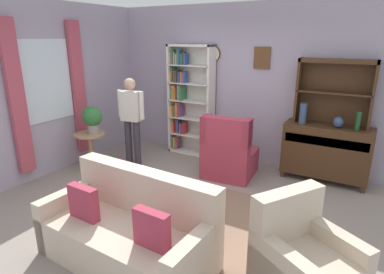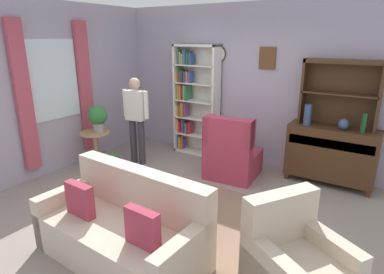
% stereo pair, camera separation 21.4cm
% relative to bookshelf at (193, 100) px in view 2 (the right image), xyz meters
% --- Properties ---
extents(ground_plane, '(5.40, 4.60, 0.02)m').
position_rel_bookshelf_xyz_m(ground_plane, '(1.00, -1.94, -1.08)').
color(ground_plane, gray).
extents(wall_back, '(5.00, 0.09, 2.80)m').
position_rel_bookshelf_xyz_m(wall_back, '(1.00, 0.19, 0.33)').
color(wall_back, '#A399AD').
rests_on(wall_back, ground_plane).
extents(wall_left, '(0.16, 4.20, 2.80)m').
position_rel_bookshelf_xyz_m(wall_left, '(-1.52, -1.94, 0.33)').
color(wall_left, '#A399AD').
rests_on(wall_left, ground_plane).
extents(area_rug, '(2.63, 2.19, 0.01)m').
position_rel_bookshelf_xyz_m(area_rug, '(1.20, -2.24, -1.07)').
color(area_rug, '#846651').
rests_on(area_rug, ground_plane).
extents(bookshelf, '(0.90, 0.30, 2.10)m').
position_rel_bookshelf_xyz_m(bookshelf, '(0.00, 0.00, 0.00)').
color(bookshelf, silver).
rests_on(bookshelf, ground_plane).
extents(sideboard, '(1.30, 0.45, 0.92)m').
position_rel_bookshelf_xyz_m(sideboard, '(2.59, -0.08, -0.56)').
color(sideboard, '#422816').
rests_on(sideboard, ground_plane).
extents(sideboard_hutch, '(1.10, 0.26, 1.00)m').
position_rel_bookshelf_xyz_m(sideboard_hutch, '(2.59, 0.03, 0.49)').
color(sideboard_hutch, '#422816').
rests_on(sideboard_hutch, sideboard).
extents(vase_tall, '(0.11, 0.11, 0.32)m').
position_rel_bookshelf_xyz_m(vase_tall, '(2.20, -0.16, 0.01)').
color(vase_tall, '#33476B').
rests_on(vase_tall, sideboard).
extents(vase_round, '(0.15, 0.15, 0.17)m').
position_rel_bookshelf_xyz_m(vase_round, '(2.72, -0.15, -0.06)').
color(vase_round, '#33476B').
rests_on(vase_round, sideboard).
extents(bottle_wine, '(0.07, 0.07, 0.28)m').
position_rel_bookshelf_xyz_m(bottle_wine, '(2.98, -0.17, -0.01)').
color(bottle_wine, '#194223').
rests_on(bottle_wine, sideboard).
extents(couch_floral, '(1.84, 0.93, 0.90)m').
position_rel_bookshelf_xyz_m(couch_floral, '(1.16, -3.14, -0.76)').
color(couch_floral, beige).
rests_on(couch_floral, ground_plane).
extents(armchair_floral, '(1.06, 1.05, 0.88)m').
position_rel_bookshelf_xyz_m(armchair_floral, '(2.80, -2.68, -0.78)').
color(armchair_floral, beige).
rests_on(armchair_floral, ground_plane).
extents(wingback_chair, '(0.85, 0.86, 1.05)m').
position_rel_bookshelf_xyz_m(wingback_chair, '(1.20, -0.71, -0.69)').
color(wingback_chair, '#A33347').
rests_on(wingback_chair, ground_plane).
extents(plant_stand, '(0.52, 0.52, 0.65)m').
position_rel_bookshelf_xyz_m(plant_stand, '(-1.02, -1.59, -0.67)').
color(plant_stand, '#A87F56').
rests_on(plant_stand, ground_plane).
extents(potted_plant_large, '(0.33, 0.33, 0.46)m').
position_rel_bookshelf_xyz_m(potted_plant_large, '(-0.97, -1.55, -0.15)').
color(potted_plant_large, gray).
rests_on(potted_plant_large, plant_stand).
extents(potted_plant_small, '(0.24, 0.24, 0.34)m').
position_rel_bookshelf_xyz_m(potted_plant_small, '(-0.58, -1.61, -0.87)').
color(potted_plant_small, '#AD6B4C').
rests_on(potted_plant_small, ground_plane).
extents(person_reading, '(0.53, 0.24, 1.56)m').
position_rel_bookshelf_xyz_m(person_reading, '(-0.53, -1.05, -0.16)').
color(person_reading, '#38333D').
rests_on(person_reading, ground_plane).
extents(coffee_table, '(0.80, 0.50, 0.42)m').
position_rel_bookshelf_xyz_m(coffee_table, '(1.18, -2.43, -0.72)').
color(coffee_table, '#422816').
rests_on(coffee_table, ground_plane).
extents(book_stack, '(0.19, 0.14, 0.05)m').
position_rel_bookshelf_xyz_m(book_stack, '(1.06, -2.41, -0.63)').
color(book_stack, '#337247').
rests_on(book_stack, coffee_table).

